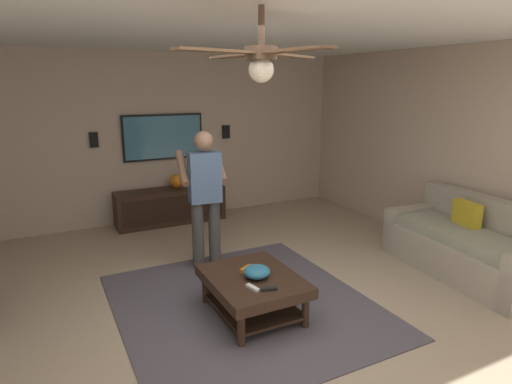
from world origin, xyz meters
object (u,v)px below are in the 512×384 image
object	(u,v)px
media_console	(171,206)
book	(254,271)
tv	(163,137)
remote_black	(269,289)
bowl	(257,272)
remote_grey	(256,269)
couch	(468,247)
wall_speaker_left	(226,132)
remote_white	(253,288)
coffee_table	(253,286)
person_standing	(205,192)
wall_speaker_right	(94,140)
vase_round	(176,181)
ceiling_fan	(260,58)

from	to	relation	value
media_console	book	size ratio (longest dim) A/B	7.73
tv	remote_black	world-z (taller)	tv
bowl	remote_grey	distance (m)	0.16
couch	remote_grey	size ratio (longest dim) A/B	13.13
wall_speaker_left	remote_white	bearing A→B (deg)	160.07
coffee_table	book	world-z (taller)	book
person_standing	book	world-z (taller)	person_standing
couch	media_console	size ratio (longest dim) A/B	1.16
couch	wall_speaker_right	world-z (taller)	wall_speaker_right
media_console	coffee_table	bearing A→B (deg)	-2.11
remote_grey	wall_speaker_right	world-z (taller)	wall_speaker_right
media_console	couch	bearing A→B (deg)	36.70
media_console	remote_grey	bearing A→B (deg)	-0.66
person_standing	vase_round	xyz separation A→B (m)	(1.90, -0.22, -0.27)
couch	wall_speaker_left	distance (m)	4.08
bowl	remote_black	size ratio (longest dim) A/B	1.69
remote_grey	ceiling_fan	xyz separation A→B (m)	(-0.94, 0.45, 1.90)
person_standing	remote_black	size ratio (longest dim) A/B	10.93
bowl	tv	bearing A→B (deg)	-1.61
couch	tv	distance (m)	4.56
media_console	remote_white	world-z (taller)	media_console
remote_grey	vase_round	bearing A→B (deg)	-153.09
person_standing	bowl	bearing A→B (deg)	-172.07
tv	person_standing	xyz separation A→B (m)	(-2.11, 0.11, -0.41)
media_console	wall_speaker_right	world-z (taller)	wall_speaker_right
person_standing	vase_round	distance (m)	1.93
remote_white	vase_round	distance (m)	3.42
bowl	wall_speaker_right	bearing A→B (deg)	15.28
remote_grey	wall_speaker_right	xyz separation A→B (m)	(3.28, 1.00, 0.94)
couch	wall_speaker_right	bearing A→B (deg)	-40.57
coffee_table	remote_white	xyz separation A→B (m)	(-0.24, 0.12, 0.12)
tv	book	bearing A→B (deg)	-1.24
couch	book	size ratio (longest dim) A/B	8.95
remote_black	book	xyz separation A→B (m)	(0.39, -0.05, 0.01)
remote_white	wall_speaker_left	size ratio (longest dim) A/B	0.68
media_console	bowl	bearing A→B (deg)	-1.73
bowl	ceiling_fan	size ratio (longest dim) A/B	0.21
coffee_table	remote_white	bearing A→B (deg)	153.05
tv	wall_speaker_left	distance (m)	1.08
remote_white	wall_speaker_right	size ratio (longest dim) A/B	0.68
vase_round	wall_speaker_right	distance (m)	1.36
person_standing	couch	bearing A→B (deg)	-112.76
coffee_table	bowl	distance (m)	0.17
vase_round	ceiling_fan	bearing A→B (deg)	171.48
wall_speaker_left	ceiling_fan	size ratio (longest dim) A/B	0.18
couch	coffee_table	bearing A→B (deg)	-0.83
remote_black	wall_speaker_right	bearing A→B (deg)	-61.77
wall_speaker_left	vase_round	bearing A→B (deg)	103.21
media_console	ceiling_fan	size ratio (longest dim) A/B	1.41
coffee_table	remote_grey	xyz separation A→B (m)	(0.10, -0.08, 0.12)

